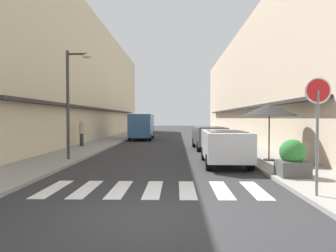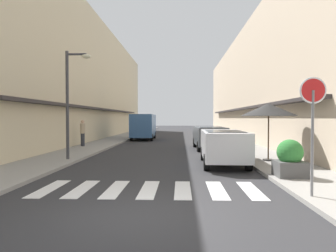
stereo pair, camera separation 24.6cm
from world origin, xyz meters
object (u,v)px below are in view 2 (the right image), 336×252
delivery_van (144,125)px  street_lamp (72,93)px  parked_car_near (223,144)px  round_street_sign (313,105)px  parked_car_mid (209,135)px  pedestrian_walking_near (83,132)px  cafe_umbrella (269,110)px  planter_corner (290,159)px

delivery_van → street_lamp: bearing=-96.1°
parked_car_near → round_street_sign: size_ratio=1.52×
parked_car_mid → delivery_van: size_ratio=0.83×
delivery_van → pedestrian_walking_near: (-3.15, -8.13, -0.35)m
parked_car_mid → round_street_sign: bearing=-83.7°
parked_car_mid → pedestrian_walking_near: pedestrian_walking_near is taller
delivery_van → cafe_umbrella: size_ratio=2.14×
parked_car_mid → delivery_van: bearing=121.1°
parked_car_near → round_street_sign: 5.96m
delivery_van → planter_corner: delivery_van is taller
parked_car_mid → cafe_umbrella: 6.48m
delivery_van → cafe_umbrella: (7.36, -14.74, 0.97)m
parked_car_mid → parked_car_near: bearing=-90.0°
round_street_sign → cafe_umbrella: (0.72, 6.25, 0.05)m
parked_car_near → pedestrian_walking_near: pedestrian_walking_near is taller
round_street_sign → cafe_umbrella: 6.30m
parked_car_near → planter_corner: size_ratio=3.64×
street_lamp → planter_corner: size_ratio=4.13×
street_lamp → parked_car_mid: bearing=40.3°
parked_car_near → cafe_umbrella: bearing=16.8°
round_street_sign → cafe_umbrella: size_ratio=1.13×
planter_corner → round_street_sign: bearing=-98.1°
street_lamp → round_street_sign: bearing=-38.0°
round_street_sign → pedestrian_walking_near: round_street_sign is taller
cafe_umbrella → parked_car_near: bearing=-163.2°
parked_car_mid → street_lamp: 9.26m
round_street_sign → planter_corner: round_street_sign is taller
parked_car_near → parked_car_mid: same height
parked_car_mid → street_lamp: bearing=-139.7°
street_lamp → planter_corner: (8.56, -3.89, -2.50)m
delivery_van → parked_car_near: bearing=-71.0°
round_street_sign → delivery_van: bearing=107.5°
cafe_umbrella → planter_corner: 4.12m
parked_car_near → pedestrian_walking_near: size_ratio=2.48×
street_lamp → pedestrian_walking_near: (-1.59, 6.45, -2.13)m
parked_car_near → parked_car_mid: (-0.00, 6.59, 0.00)m
parked_car_mid → planter_corner: size_ratio=3.75×
parked_car_mid → delivery_van: (-5.29, 8.77, 0.48)m
delivery_van → cafe_umbrella: 16.50m
parked_car_near → street_lamp: size_ratio=0.88×
planter_corner → pedestrian_walking_near: bearing=134.4°
street_lamp → cafe_umbrella: 8.96m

